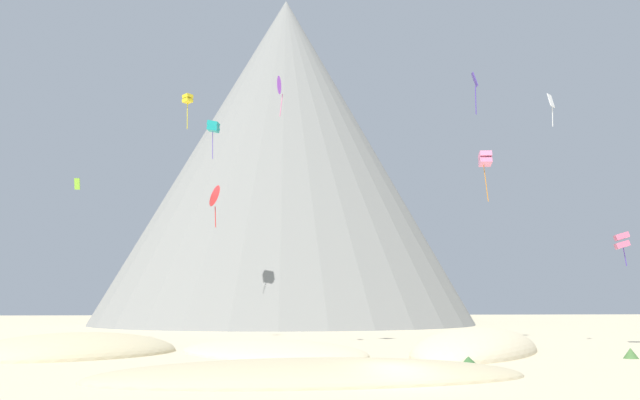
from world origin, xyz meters
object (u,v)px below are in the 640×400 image
Objects in this scene: kite_white_mid at (551,103)px; kite_teal_high at (213,127)px; kite_red_low at (213,195)px; kite_violet_mid at (280,86)px; rock_massif at (283,169)px; kite_pink_mid at (485,159)px; bush_near_left at (631,353)px; kite_rainbow_low at (622,241)px; bush_scatter_east at (264,368)px; kite_indigo_mid at (475,85)px; kite_lime_mid at (77,184)px; bush_far_right at (469,361)px; kite_yellow_mid at (188,99)px.

kite_white_mid is 0.63× the size of kite_teal_high.
kite_violet_mid is (5.76, -0.54, 10.07)m from kite_red_low.
kite_pink_mid is (18.64, -58.83, -10.24)m from rock_massif.
bush_near_left is 18.53m from kite_rainbow_low.
bush_scatter_east is 32.18m from kite_violet_mid.
kite_indigo_mid reaches higher than bush_near_left.
kite_lime_mid reaches higher than kite_red_low.
bush_far_right is at bearing 18.30° from kite_red_low.
kite_violet_mid reaches higher than bush_near_left.
bush_scatter_east is 96.34m from rock_massif.
kite_indigo_mid is at bearing -127.84° from kite_lime_mid.
kite_teal_high is at bearing 158.83° from kite_pink_mid.
bush_scatter_east is 0.37× the size of kite_pink_mid.
bush_far_right is at bearing -100.72° from kite_yellow_mid.
rock_massif is at bearing 146.77° from kite_red_low.
kite_yellow_mid is at bearing -171.76° from kite_pink_mid.
rock_massif reaches higher than bush_far_right.
kite_indigo_mid is 15.79m from kite_pink_mid.
bush_near_left reaches higher than bush_far_right.
kite_pink_mid is (11.79, 27.35, 18.93)m from bush_far_right.
rock_massif is 23.11× the size of kite_red_low.
bush_scatter_east is 1.97× the size of bush_near_left.
kite_lime_mid is 0.24× the size of kite_teal_high.
rock_massif reaches higher than kite_lime_mid.
bush_scatter_east is 0.02× the size of rock_massif.
kite_pink_mid is at bearing 53.25° from bush_scatter_east.
kite_red_low is 0.76× the size of kite_teal_high.
kite_yellow_mid is at bearing -102.80° from rock_massif.
kite_violet_mid reaches higher than kite_indigo_mid.
kite_yellow_mid is (-7.34, 33.40, 24.50)m from bush_scatter_east.
kite_rainbow_low is 0.85× the size of kite_indigo_mid.
bush_far_right is 55.18m from kite_teal_high.
kite_lime_mid is at bearing -155.06° from kite_red_low.
kite_teal_high is (13.10, 14.98, 10.51)m from kite_lime_mid.
kite_teal_high is at bearing 158.13° from kite_red_low.
kite_violet_mid is at bearing -146.64° from kite_pink_mid.
kite_teal_high is at bearing 126.79° from bush_near_left.
kite_white_mid reaches higher than bush_scatter_east.
rock_massif is at bearing 30.72° from kite_yellow_mid.
bush_scatter_east is at bearing 19.48° from kite_teal_high.
kite_teal_high is (-30.96, 41.41, 26.22)m from bush_near_left.
kite_red_low is at bearing 16.46° from kite_teal_high.
kite_yellow_mid is 0.99× the size of kite_violet_mid.
kite_teal_high reaches higher than kite_red_low.
kite_yellow_mid reaches higher than kite_rainbow_low.
kite_white_mid is at bearing 49.45° from bush_far_right.
bush_scatter_east is 41.65m from kite_white_mid.
kite_indigo_mid is at bearing 125.92° from bush_near_left.
kite_lime_mid is at bearing 49.22° from kite_violet_mid.
kite_violet_mid is (-23.69, 13.62, 22.85)m from bush_near_left.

